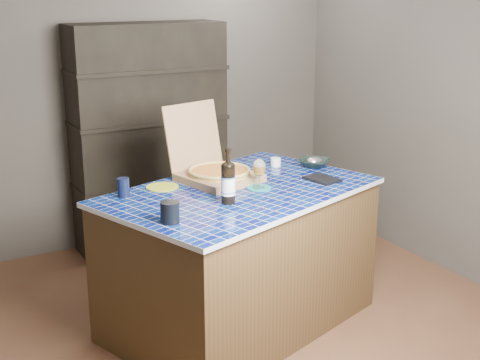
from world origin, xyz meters
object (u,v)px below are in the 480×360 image
kitchen_island (240,257)px  dvd_case (322,179)px  wine_glass (259,168)px  pizza_box (216,170)px  mead_bottle (228,182)px  bowl (314,163)px

kitchen_island → dvd_case: dvd_case is taller
wine_glass → dvd_case: bearing=-5.8°
pizza_box → mead_bottle: (-0.15, -0.44, 0.06)m
mead_bottle → wine_glass: mead_bottle is taller
pizza_box → wine_glass: size_ratio=3.35×
kitchen_island → mead_bottle: bearing=-151.5°
kitchen_island → dvd_case: (0.55, -0.08, 0.45)m
wine_glass → bowl: (0.59, 0.25, -0.10)m
kitchen_island → bowl: size_ratio=8.99×
pizza_box → wine_glass: (0.15, -0.28, 0.06)m
bowl → mead_bottle: bearing=-155.1°
pizza_box → dvd_case: bearing=-43.1°
mead_bottle → pizza_box: bearing=71.2°
dvd_case → pizza_box: bearing=141.2°
dvd_case → bowl: bowl is taller
wine_glass → mead_bottle: bearing=-152.1°
pizza_box → dvd_case: 0.67m
mead_bottle → bowl: size_ratio=1.53×
dvd_case → bowl: (0.15, 0.30, 0.02)m
wine_glass → pizza_box: bearing=117.5°
kitchen_island → bowl: bearing=-1.4°
mead_bottle → kitchen_island: bearing=47.0°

